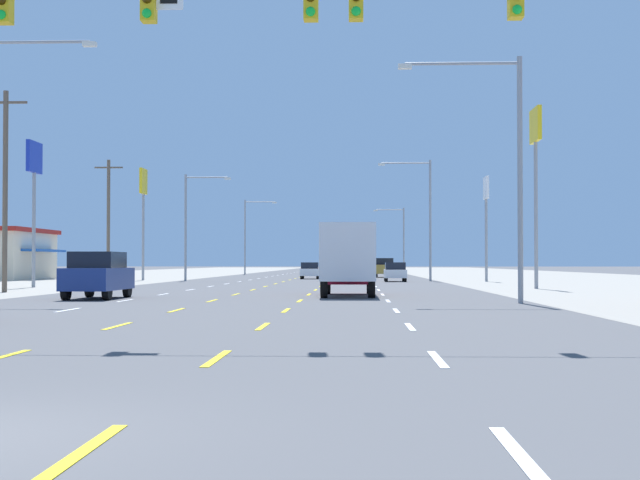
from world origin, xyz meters
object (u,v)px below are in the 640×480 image
suv_far_left_near (98,274)px  streetlight_left_row_1 (190,219)px  box_truck_inner_right_mid (348,256)px  pole_sign_right_row_2 (486,203)px  hatchback_far_right_midfar (395,272)px  suv_inner_right_farther (350,268)px  suv_far_right_farthest (384,267)px  streetlight_right_row_1 (425,211)px  suv_far_right_distant_a (378,266)px  hatchback_center_turn_far (310,271)px  pole_sign_left_row_1 (34,174)px  streetlight_left_row_2 (248,231)px  streetlight_right_row_0 (506,158)px  streetlight_right_row_2 (400,235)px  pole_sign_left_row_2 (143,195)px  pole_sign_right_row_1 (536,148)px

suv_far_left_near → streetlight_left_row_1: 38.88m
box_truck_inner_right_mid → pole_sign_right_row_2: bearing=71.9°
hatchback_far_right_midfar → suv_far_left_near: bearing=-111.0°
suv_inner_right_farther → suv_far_right_farthest: same height
hatchback_far_right_midfar → streetlight_right_row_1: bearing=38.1°
suv_far_right_distant_a → suv_far_left_near: bearing=-98.8°
hatchback_center_turn_far → pole_sign_left_row_1: size_ratio=0.43×
suv_far_right_distant_a → streetlight_left_row_2: (-16.87, -9.68, 4.52)m
suv_far_right_farthest → streetlight_right_row_0: size_ratio=0.53×
streetlight_left_row_1 → streetlight_right_row_1: size_ratio=0.89×
streetlight_right_row_0 → streetlight_right_row_2: size_ratio=1.09×
pole_sign_left_row_2 → streetlight_right_row_2: bearing=59.0°
suv_far_right_distant_a → pole_sign_left_row_2: pole_sign_left_row_2 is taller
hatchback_center_turn_far → hatchback_far_right_midfar: bearing=-57.8°
hatchback_center_turn_far → suv_far_right_distant_a: bearing=80.1°
suv_far_right_distant_a → streetlight_left_row_2: size_ratio=0.51×
pole_sign_left_row_1 → streetlight_right_row_2: 68.05m
suv_inner_right_farther → streetlight_left_row_2: (-13.20, 27.80, 4.52)m
box_truck_inner_right_mid → suv_far_right_farthest: box_truck_inner_right_mid is taller
pole_sign_left_row_2 → streetlight_right_row_0: 50.87m
box_truck_inner_right_mid → suv_inner_right_farther: 49.64m
pole_sign_left_row_2 → pole_sign_left_row_1: bearing=-93.9°
suv_far_right_distant_a → streetlight_right_row_0: 94.64m
suv_inner_right_farther → box_truck_inner_right_mid: bearing=-89.8°
suv_far_right_distant_a → pole_sign_right_row_2: (7.33, -54.00, 5.28)m
pole_sign_left_row_1 → pole_sign_right_row_2: size_ratio=1.07×
hatchback_far_right_midfar → suv_inner_right_farther: bearing=102.5°
suv_inner_right_farther → streetlight_left_row_1: bearing=-132.1°
suv_far_right_farthest → pole_sign_left_row_1: pole_sign_left_row_1 is taller
hatchback_center_turn_far → pole_sign_right_row_2: bearing=-38.4°
hatchback_far_right_midfar → streetlight_right_row_2: (2.55, 44.40, 4.20)m
hatchback_far_right_midfar → pole_sign_left_row_2: pole_sign_left_row_2 is taller
streetlight_right_row_1 → streetlight_right_row_2: size_ratio=1.17×
suv_far_left_near → suv_inner_right_farther: (10.38, 53.17, 0.00)m
box_truck_inner_right_mid → hatchback_far_right_midfar: 33.23m
suv_far_right_farthest → pole_sign_left_row_1: size_ratio=0.54×
suv_far_right_distant_a → pole_sign_right_row_1: bearing=-84.4°
suv_far_left_near → streetlight_right_row_2: bearing=78.4°
suv_far_right_farthest → streetlight_left_row_1: size_ratio=0.55×
pole_sign_left_row_1 → pole_sign_right_row_1: 30.42m
hatchback_center_turn_far → pole_sign_right_row_2: size_ratio=0.46×
hatchback_far_right_midfar → pole_sign_right_row_2: pole_sign_right_row_2 is taller
hatchback_far_right_midfar → pole_sign_left_row_1: pole_sign_left_row_1 is taller
hatchback_far_right_midfar → streetlight_left_row_1: streetlight_left_row_1 is taller
pole_sign_left_row_1 → streetlight_left_row_2: bearing=84.5°
pole_sign_left_row_2 → streetlight_right_row_1: bearing=-5.9°
hatchback_far_right_midfar → streetlight_left_row_1: (-16.91, 1.99, 4.37)m
suv_far_right_farthest → suv_far_right_distant_a: size_ratio=1.00×
suv_far_right_farthest → suv_inner_right_farther: bearing=-123.5°
suv_inner_right_farther → streetlight_left_row_1: 20.13m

